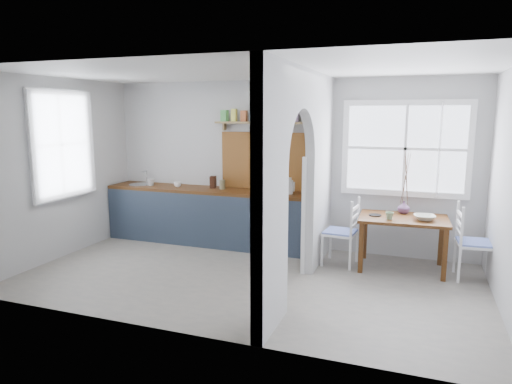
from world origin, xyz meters
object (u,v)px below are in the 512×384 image
(chair_left, at_px, (340,231))
(chair_right, at_px, (475,242))
(dining_table, at_px, (402,243))
(kettle, at_px, (288,186))
(vase, at_px, (404,207))

(chair_left, xyz_separation_m, chair_right, (1.71, -0.00, 0.01))
(dining_table, xyz_separation_m, kettle, (-1.68, 0.24, 0.66))
(dining_table, distance_m, chair_right, 0.90)
(dining_table, bearing_deg, chair_left, -175.80)
(chair_left, distance_m, kettle, 1.07)
(dining_table, xyz_separation_m, chair_left, (-0.82, -0.09, 0.11))
(dining_table, relative_size, chair_left, 1.22)
(kettle, height_order, vase, kettle)
(vase, bearing_deg, kettle, -179.24)
(dining_table, height_order, chair_left, chair_left)
(dining_table, height_order, vase, vase)
(chair_right, relative_size, kettle, 4.01)
(kettle, bearing_deg, dining_table, -28.56)
(kettle, distance_m, vase, 1.68)
(kettle, bearing_deg, chair_left, -41.58)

